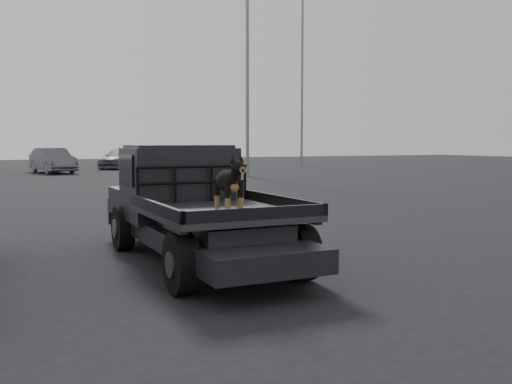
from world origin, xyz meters
name	(u,v)px	position (x,y,z in m)	size (l,w,h in m)	color
ground	(244,297)	(0.00, 0.00, 0.00)	(120.00, 120.00, 0.00)	black
flatbed_ute	(198,233)	(0.18, 2.11, 0.46)	(2.00, 5.40, 0.92)	black
ute_cab	(179,171)	(0.18, 3.06, 1.36)	(1.72, 1.30, 0.88)	black
headache_rack	(194,184)	(0.18, 2.31, 1.20)	(1.80, 0.08, 0.55)	black
dog	(228,186)	(0.07, 0.65, 1.29)	(0.32, 0.60, 0.74)	black
distant_car_a	(53,160)	(0.97, 30.31, 0.76)	(1.61, 4.61, 1.52)	#525156
distant_car_b	(121,159)	(5.94, 34.38, 0.69)	(1.95, 4.79, 1.39)	#4F4F55
floodlight_mid	(247,57)	(10.27, 22.31, 6.45)	(1.08, 0.28, 11.74)	slate
floodlight_far	(302,68)	(19.71, 32.73, 7.59)	(1.08, 0.28, 13.98)	slate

